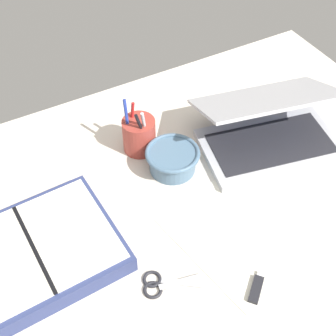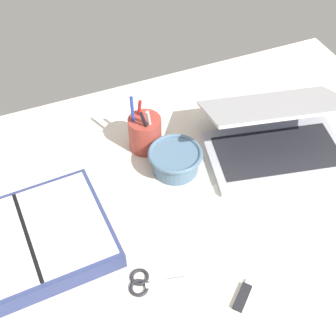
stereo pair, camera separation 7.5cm
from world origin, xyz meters
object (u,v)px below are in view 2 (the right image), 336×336
at_px(bowl, 175,160).
at_px(planner, 29,242).
at_px(pen_cup, 143,133).
at_px(laptop, 276,137).
at_px(scissors, 146,282).

bearing_deg(bowl, planner, -166.01).
bearing_deg(pen_cup, laptop, -24.80).
bearing_deg(laptop, pen_cup, 166.92).
bearing_deg(scissors, laptop, 51.55).
bearing_deg(bowl, scissors, -123.65).
bearing_deg(pen_cup, bowl, -66.72).
xyz_separation_m(laptop, scissors, (-0.43, -0.23, -0.04)).
xyz_separation_m(planner, scissors, (0.20, -0.17, -0.02)).
bearing_deg(scissors, bowl, 80.20).
bearing_deg(laptop, planner, -163.27).
distance_m(bowl, planner, 0.38).
xyz_separation_m(bowl, pen_cup, (-0.04, 0.10, 0.01)).
bearing_deg(laptop, scissors, -140.57).
bearing_deg(bowl, laptop, -8.31).
bearing_deg(planner, pen_cup, 27.61).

